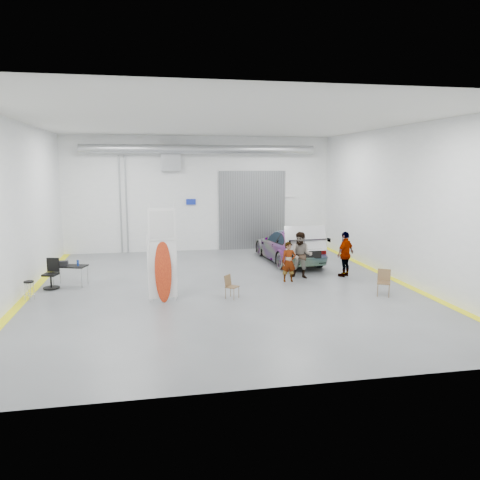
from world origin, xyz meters
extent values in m
plane|color=slate|center=(0.00, 0.00, 0.00)|extent=(16.00, 16.00, 0.00)
cube|color=silver|center=(-7.00, 0.00, 3.00)|extent=(0.02, 16.00, 6.00)
cube|color=silver|center=(7.00, 0.00, 3.00)|extent=(0.02, 16.00, 6.00)
cube|color=silver|center=(0.00, 8.00, 3.00)|extent=(14.00, 0.02, 6.00)
cube|color=silver|center=(0.00, -8.00, 3.00)|extent=(14.00, 0.02, 6.00)
cube|color=silver|center=(0.00, 0.00, 6.00)|extent=(14.00, 16.00, 0.02)
cube|color=slate|center=(2.80, 7.92, 2.10)|extent=(3.60, 0.12, 4.20)
cube|color=#92959A|center=(-1.50, 7.92, 4.80)|extent=(1.00, 0.50, 1.20)
cylinder|color=#92959A|center=(0.00, 7.40, 5.30)|extent=(11.90, 0.44, 0.44)
cube|color=#13279B|center=(-0.50, 7.92, 2.60)|extent=(0.50, 0.04, 0.30)
cube|color=white|center=(4.80, 7.92, 2.90)|extent=(0.70, 0.04, 0.25)
cylinder|color=#92959A|center=(-3.80, 7.92, 2.50)|extent=(0.08, 0.08, 5.00)
cylinder|color=#92959A|center=(-4.10, 7.92, 2.50)|extent=(0.08, 0.08, 5.00)
cube|color=#F0EE0D|center=(-6.85, 0.00, 0.01)|extent=(0.30, 16.00, 0.01)
cube|color=#F0EE0D|center=(6.85, 0.00, 0.01)|extent=(0.30, 16.00, 0.01)
imported|color=silver|center=(3.76, 4.20, 0.76)|extent=(2.45, 5.36, 1.52)
imported|color=#947051|center=(2.65, 0.48, 0.78)|extent=(0.58, 0.39, 1.56)
imported|color=#476882|center=(3.29, 0.92, 0.94)|extent=(1.14, 1.05, 1.87)
imported|color=brown|center=(5.15, 0.88, 0.93)|extent=(1.13, 0.99, 1.85)
cube|color=white|center=(-2.24, -1.37, 1.10)|extent=(0.93, 0.13, 1.98)
ellipsoid|color=#DD4813|center=(-2.24, -1.46, 1.05)|extent=(0.57, 0.31, 2.09)
cube|color=white|center=(-2.24, -1.39, 2.59)|extent=(0.90, 0.12, 1.05)
cylinder|color=white|center=(-2.63, -1.37, 1.65)|extent=(0.03, 0.03, 3.30)
cylinder|color=white|center=(-1.86, -1.37, 1.65)|extent=(0.03, 0.03, 3.30)
cube|color=brown|center=(0.08, -1.46, 0.41)|extent=(0.53, 0.53, 0.04)
cube|color=brown|center=(0.08, -1.28, 0.62)|extent=(0.31, 0.34, 0.37)
cube|color=brown|center=(5.29, -2.13, 0.47)|extent=(0.58, 0.57, 0.04)
cube|color=brown|center=(5.29, -1.93, 0.71)|extent=(0.43, 0.29, 0.42)
cylinder|color=black|center=(-6.63, -0.44, 0.64)|extent=(0.32, 0.32, 0.05)
torus|color=silver|center=(-6.63, -0.44, 0.21)|extent=(0.34, 0.34, 0.02)
cylinder|color=#92959A|center=(-6.16, 1.12, 0.37)|extent=(0.03, 0.03, 0.73)
cylinder|color=#92959A|center=(-5.04, 1.12, 0.37)|extent=(0.03, 0.03, 0.73)
cylinder|color=#92959A|center=(-6.16, 1.63, 0.37)|extent=(0.03, 0.03, 0.73)
cylinder|color=#92959A|center=(-5.04, 1.63, 0.37)|extent=(0.03, 0.03, 0.73)
cube|color=black|center=(-5.60, 1.37, 0.75)|extent=(1.34, 0.94, 0.04)
cylinder|color=navy|center=(-5.30, 1.27, 0.88)|extent=(0.08, 0.08, 0.22)
cube|color=black|center=(-5.86, 1.42, 0.86)|extent=(0.35, 0.22, 0.18)
cylinder|color=black|center=(-6.23, 1.01, 0.04)|extent=(0.58, 0.58, 0.04)
cylinder|color=black|center=(-6.23, 1.01, 0.29)|extent=(0.06, 0.06, 0.50)
cube|color=black|center=(-6.23, 1.01, 0.54)|extent=(0.59, 0.59, 0.07)
cube|color=black|center=(-6.23, 1.24, 0.85)|extent=(0.46, 0.18, 0.52)
cube|color=silver|center=(3.76, 1.83, 1.54)|extent=(1.77, 1.08, 0.04)
camera|label=1|loc=(-2.50, -16.64, 4.47)|focal=35.00mm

